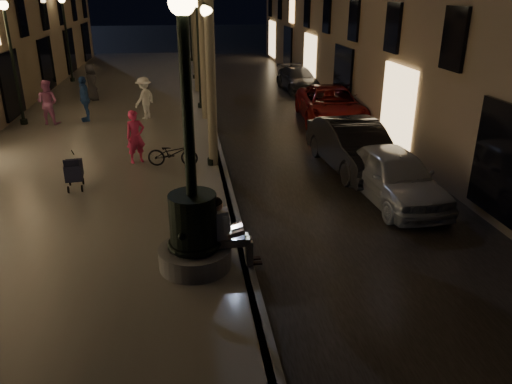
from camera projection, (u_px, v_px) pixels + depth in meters
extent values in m
plane|color=black|center=(209.00, 117.00, 21.82)|extent=(120.00, 120.00, 0.00)
cube|color=black|center=(276.00, 114.00, 22.22)|extent=(6.00, 45.00, 0.02)
cube|color=slate|center=(115.00, 118.00, 21.25)|extent=(8.00, 45.00, 0.20)
cube|color=#59595B|center=(209.00, 115.00, 21.78)|extent=(0.25, 45.00, 0.20)
cylinder|color=#59595B|center=(195.00, 257.00, 9.63)|extent=(1.40, 1.40, 0.40)
cylinder|color=black|center=(193.00, 222.00, 9.34)|extent=(0.90, 0.90, 1.10)
torus|color=black|center=(194.00, 243.00, 9.51)|extent=(1.04, 1.04, 0.10)
torus|color=black|center=(192.00, 202.00, 9.19)|extent=(0.89, 0.89, 0.09)
cylinder|color=black|center=(187.00, 108.00, 8.53)|extent=(0.20, 0.20, 3.20)
sphere|color=#FFD88C|center=(182.00, 2.00, 7.89)|extent=(0.44, 0.44, 0.44)
cube|color=tan|center=(223.00, 241.00, 9.59)|extent=(0.39, 0.26, 0.19)
cube|color=silver|center=(219.00, 224.00, 9.44)|extent=(0.48, 0.28, 0.61)
sphere|color=tan|center=(217.00, 205.00, 9.29)|extent=(0.23, 0.23, 0.23)
sphere|color=black|center=(216.00, 203.00, 9.27)|extent=(0.23, 0.23, 0.23)
cube|color=tan|center=(237.00, 243.00, 9.53)|extent=(0.50, 0.14, 0.15)
cube|color=tan|center=(236.00, 238.00, 9.71)|extent=(0.50, 0.14, 0.15)
cube|color=tan|center=(249.00, 253.00, 9.66)|extent=(0.14, 0.13, 0.50)
cube|color=tan|center=(248.00, 248.00, 9.84)|extent=(0.14, 0.13, 0.50)
cube|color=black|center=(255.00, 263.00, 9.76)|extent=(0.28, 0.11, 0.03)
cube|color=black|center=(254.00, 258.00, 9.94)|extent=(0.28, 0.11, 0.03)
cube|color=black|center=(238.00, 236.00, 9.59)|extent=(0.26, 0.36, 0.02)
cube|color=black|center=(229.00, 231.00, 9.52)|extent=(0.09, 0.36, 0.23)
cube|color=#A9D3F2|center=(229.00, 231.00, 9.53)|extent=(0.07, 0.32, 0.20)
cylinder|color=#6B604C|center=(211.00, 82.00, 14.35)|extent=(0.28, 0.28, 5.00)
cylinder|color=#6B604C|center=(203.00, 55.00, 19.84)|extent=(0.28, 0.28, 5.10)
cylinder|color=#6B604C|center=(196.00, 43.00, 25.36)|extent=(0.28, 0.28, 4.90)
cylinder|color=#6B604C|center=(194.00, 31.00, 30.81)|extent=(0.28, 0.28, 5.20)
cylinder|color=black|center=(212.00, 161.00, 15.25)|extent=(0.28, 0.28, 0.20)
cylinder|color=black|center=(210.00, 93.00, 14.46)|extent=(0.12, 0.12, 4.40)
sphere|color=#FFD88C|center=(207.00, 10.00, 13.61)|extent=(0.36, 0.36, 0.36)
cone|color=black|center=(206.00, 1.00, 13.51)|extent=(0.30, 0.30, 0.22)
cylinder|color=black|center=(201.00, 105.00, 22.58)|extent=(0.28, 0.28, 0.20)
cylinder|color=black|center=(199.00, 58.00, 21.79)|extent=(0.12, 0.12, 4.40)
sphere|color=#FFD88C|center=(197.00, 3.00, 20.94)|extent=(0.36, 0.36, 0.36)
cylinder|color=black|center=(195.00, 77.00, 29.91)|extent=(0.28, 0.28, 0.20)
cylinder|color=black|center=(194.00, 40.00, 29.12)|extent=(0.12, 0.12, 4.40)
cylinder|color=black|center=(192.00, 59.00, 37.24)|extent=(0.28, 0.28, 0.20)
cylinder|color=black|center=(191.00, 30.00, 36.45)|extent=(0.12, 0.12, 4.40)
cylinder|color=black|center=(24.00, 122.00, 19.81)|extent=(0.28, 0.28, 0.20)
cylinder|color=black|center=(14.00, 68.00, 19.01)|extent=(0.12, 0.12, 4.40)
sphere|color=#FFD88C|center=(3.00, 5.00, 18.16)|extent=(0.36, 0.36, 0.36)
cylinder|color=black|center=(73.00, 80.00, 28.97)|extent=(0.28, 0.28, 0.20)
cylinder|color=black|center=(67.00, 42.00, 28.17)|extent=(0.12, 0.12, 4.40)
cube|color=black|center=(74.00, 170.00, 13.25)|extent=(0.51, 0.76, 0.43)
cube|color=black|center=(71.00, 164.00, 12.84)|extent=(0.40, 0.21, 0.28)
cylinder|color=black|center=(68.00, 190.00, 13.11)|extent=(0.06, 0.19, 0.19)
cylinder|color=black|center=(82.00, 189.00, 13.19)|extent=(0.06, 0.19, 0.19)
cylinder|color=black|center=(70.00, 182.00, 13.62)|extent=(0.06, 0.19, 0.19)
cylinder|color=black|center=(83.00, 181.00, 13.71)|extent=(0.06, 0.19, 0.19)
cylinder|color=black|center=(73.00, 152.00, 13.44)|extent=(0.08, 0.43, 0.26)
imported|color=#AFB3B7|center=(394.00, 176.00, 12.96)|extent=(1.88, 4.17, 1.39)
imported|color=black|center=(354.00, 146.00, 15.20)|extent=(1.92, 4.67, 1.50)
imported|color=maroon|center=(331.00, 105.00, 20.65)|extent=(2.93, 5.46, 1.46)
imported|color=#2F2F34|center=(298.00, 79.00, 27.27)|extent=(1.94, 4.31, 1.23)
imported|color=#D32A58|center=(136.00, 137.00, 15.19)|extent=(0.70, 0.60, 1.63)
imported|color=#CB6BA5|center=(47.00, 102.00, 19.57)|extent=(0.99, 0.86, 1.73)
imported|color=white|center=(144.00, 98.00, 20.43)|extent=(1.14, 1.26, 1.69)
imported|color=navy|center=(84.00, 99.00, 20.03)|extent=(0.70, 1.13, 1.79)
imported|color=#313035|center=(91.00, 82.00, 23.79)|extent=(0.84, 0.99, 1.72)
imported|color=black|center=(173.00, 153.00, 15.03)|extent=(1.58, 0.77, 0.80)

